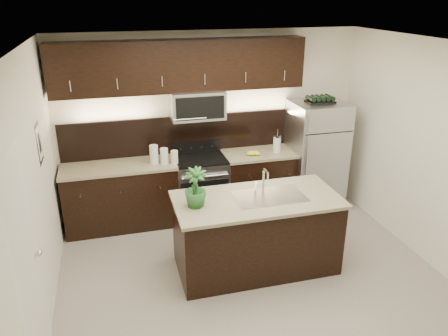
# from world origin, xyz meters

# --- Properties ---
(ground) EXTENTS (4.50, 4.50, 0.00)m
(ground) POSITION_xyz_m (0.00, 0.00, 0.00)
(ground) COLOR gray
(ground) RESTS_ON ground
(room_walls) EXTENTS (4.52, 4.02, 2.71)m
(room_walls) POSITION_xyz_m (-0.11, -0.04, 1.70)
(room_walls) COLOR silver
(room_walls) RESTS_ON ground
(counter_run) EXTENTS (3.51, 0.65, 0.94)m
(counter_run) POSITION_xyz_m (-0.46, 1.69, 0.47)
(counter_run) COLOR black
(counter_run) RESTS_ON ground
(upper_fixtures) EXTENTS (3.49, 0.40, 1.66)m
(upper_fixtures) POSITION_xyz_m (-0.43, 1.84, 2.14)
(upper_fixtures) COLOR black
(upper_fixtures) RESTS_ON counter_run
(island) EXTENTS (1.96, 0.96, 0.94)m
(island) POSITION_xyz_m (0.12, 0.20, 0.47)
(island) COLOR black
(island) RESTS_ON ground
(sink_faucet) EXTENTS (0.84, 0.50, 0.28)m
(sink_faucet) POSITION_xyz_m (0.27, 0.21, 0.96)
(sink_faucet) COLOR silver
(sink_faucet) RESTS_ON island
(refrigerator) EXTENTS (0.80, 0.72, 1.66)m
(refrigerator) POSITION_xyz_m (1.57, 1.63, 0.83)
(refrigerator) COLOR #B2B2B7
(refrigerator) RESTS_ON ground
(wine_rack) EXTENTS (0.41, 0.25, 0.10)m
(wine_rack) POSITION_xyz_m (1.57, 1.63, 1.70)
(wine_rack) COLOR black
(wine_rack) RESTS_ON refrigerator
(plant) EXTENTS (0.33, 0.33, 0.46)m
(plant) POSITION_xyz_m (-0.62, 0.19, 1.17)
(plant) COLOR #225522
(plant) RESTS_ON island
(canisters) EXTENTS (0.39, 0.19, 0.26)m
(canisters) POSITION_xyz_m (-0.81, 1.61, 1.06)
(canisters) COLOR silver
(canisters) RESTS_ON counter_run
(french_press) EXTENTS (0.12, 0.12, 0.34)m
(french_press) POSITION_xyz_m (0.92, 1.64, 1.07)
(french_press) COLOR silver
(french_press) RESTS_ON counter_run
(bananas) EXTENTS (0.24, 0.21, 0.06)m
(bananas) POSITION_xyz_m (0.49, 1.61, 0.97)
(bananas) COLOR yellow
(bananas) RESTS_ON counter_run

